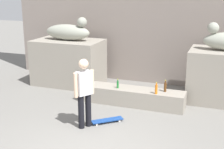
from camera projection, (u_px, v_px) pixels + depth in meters
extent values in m
cube|color=gray|center=(69.00, 62.00, 10.77)|extent=(2.26, 1.38, 1.52)
ellipsoid|color=#9B9E8E|center=(68.00, 32.00, 10.49)|extent=(1.62, 0.63, 0.52)
sphere|color=#9B9E8E|center=(82.00, 22.00, 10.19)|extent=(0.32, 0.32, 0.32)
sphere|color=#9B9E8E|center=(213.00, 28.00, 8.82)|extent=(0.32, 0.32, 0.32)
cube|color=gray|center=(131.00, 96.00, 9.01)|extent=(3.03, 0.62, 0.47)
cylinder|color=black|center=(88.00, 110.00, 7.58)|extent=(0.14, 0.14, 0.82)
cylinder|color=black|center=(81.00, 112.00, 7.46)|extent=(0.14, 0.14, 0.82)
cube|color=silver|center=(84.00, 83.00, 7.33)|extent=(0.36, 0.41, 0.56)
sphere|color=beige|center=(84.00, 64.00, 7.21)|extent=(0.23, 0.23, 0.23)
cylinder|color=beige|center=(92.00, 82.00, 7.47)|extent=(0.09, 0.09, 0.58)
cylinder|color=beige|center=(76.00, 85.00, 7.21)|extent=(0.09, 0.09, 0.58)
cube|color=navy|center=(107.00, 120.00, 7.85)|extent=(0.73, 0.68, 0.02)
cylinder|color=white|center=(97.00, 124.00, 7.69)|extent=(0.06, 0.06, 0.06)
cylinder|color=white|center=(95.00, 122.00, 7.81)|extent=(0.06, 0.06, 0.06)
cylinder|color=white|center=(119.00, 121.00, 7.90)|extent=(0.06, 0.06, 0.06)
cylinder|color=white|center=(117.00, 119.00, 8.02)|extent=(0.06, 0.06, 0.06)
cylinder|color=silver|center=(92.00, 83.00, 9.10)|extent=(0.07, 0.07, 0.21)
cylinder|color=silver|center=(92.00, 78.00, 9.06)|extent=(0.03, 0.03, 0.06)
cylinder|color=yellow|center=(92.00, 77.00, 9.05)|extent=(0.04, 0.04, 0.01)
cylinder|color=orange|center=(156.00, 89.00, 8.47)|extent=(0.07, 0.07, 0.25)
cylinder|color=orange|center=(156.00, 84.00, 8.43)|extent=(0.03, 0.03, 0.06)
cylinder|color=yellow|center=(157.00, 83.00, 8.42)|extent=(0.04, 0.04, 0.01)
cylinder|color=#1E722D|center=(118.00, 85.00, 8.95)|extent=(0.06, 0.06, 0.20)
cylinder|color=#1E722D|center=(118.00, 80.00, 8.92)|extent=(0.03, 0.03, 0.06)
cylinder|color=yellow|center=(118.00, 79.00, 8.91)|extent=(0.03, 0.03, 0.01)
cylinder|color=#593314|center=(165.00, 87.00, 8.64)|extent=(0.07, 0.07, 0.26)
cylinder|color=#593314|center=(165.00, 82.00, 8.60)|extent=(0.03, 0.03, 0.06)
cylinder|color=yellow|center=(166.00, 80.00, 8.59)|extent=(0.04, 0.04, 0.01)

